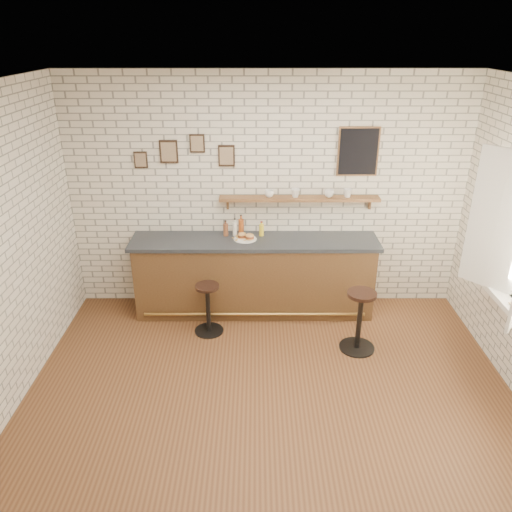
{
  "coord_description": "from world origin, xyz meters",
  "views": [
    {
      "loc": [
        -0.14,
        -4.05,
        3.41
      ],
      "look_at": [
        -0.14,
        0.9,
        1.15
      ],
      "focal_mm": 35.0,
      "sensor_mm": 36.0,
      "label": 1
    }
  ],
  "objects_px": {
    "shelf_cup_d": "(348,193)",
    "bitters_bottle_amber": "(241,227)",
    "bitters_bottle_brown": "(226,229)",
    "bitters_bottle_white": "(235,229)",
    "bar_stool_right": "(360,319)",
    "shelf_cup_b": "(295,193)",
    "ciabatta_sandwich": "(246,236)",
    "bar_stool_left": "(208,307)",
    "shelf_cup_a": "(269,194)",
    "sandwich_plate": "(245,239)",
    "shelf_cup_c": "(329,193)",
    "condiment_bottle_yellow": "(262,230)",
    "bar_counter": "(255,276)"
  },
  "relations": [
    {
      "from": "shelf_cup_d",
      "to": "bitters_bottle_amber",
      "type": "bearing_deg",
      "value": -174.85
    },
    {
      "from": "bar_stool_left",
      "to": "shelf_cup_d",
      "type": "xyz_separation_m",
      "value": [
        1.72,
        0.72,
        1.21
      ]
    },
    {
      "from": "ciabatta_sandwich",
      "to": "condiment_bottle_yellow",
      "type": "relative_size",
      "value": 1.16
    },
    {
      "from": "ciabatta_sandwich",
      "to": "bitters_bottle_amber",
      "type": "height_order",
      "value": "bitters_bottle_amber"
    },
    {
      "from": "bar_stool_right",
      "to": "shelf_cup_b",
      "type": "distance_m",
      "value": 1.73
    },
    {
      "from": "bitters_bottle_white",
      "to": "bar_counter",
      "type": "bearing_deg",
      "value": -28.32
    },
    {
      "from": "sandwich_plate",
      "to": "bar_stool_left",
      "type": "xyz_separation_m",
      "value": [
        -0.44,
        -0.53,
        -0.67
      ]
    },
    {
      "from": "sandwich_plate",
      "to": "bar_stool_right",
      "type": "height_order",
      "value": "sandwich_plate"
    },
    {
      "from": "sandwich_plate",
      "to": "bitters_bottle_amber",
      "type": "bearing_deg",
      "value": 112.23
    },
    {
      "from": "shelf_cup_c",
      "to": "bitters_bottle_brown",
      "type": "bearing_deg",
      "value": 104.35
    },
    {
      "from": "sandwich_plate",
      "to": "shelf_cup_b",
      "type": "height_order",
      "value": "shelf_cup_b"
    },
    {
      "from": "condiment_bottle_yellow",
      "to": "shelf_cup_c",
      "type": "bearing_deg",
      "value": 4.59
    },
    {
      "from": "bar_stool_left",
      "to": "bitters_bottle_white",
      "type": "bearing_deg",
      "value": 64.41
    },
    {
      "from": "sandwich_plate",
      "to": "condiment_bottle_yellow",
      "type": "relative_size",
      "value": 1.47
    },
    {
      "from": "bar_stool_left",
      "to": "shelf_cup_a",
      "type": "bearing_deg",
      "value": 44.09
    },
    {
      "from": "bar_counter",
      "to": "bitters_bottle_white",
      "type": "relative_size",
      "value": 13.47
    },
    {
      "from": "bar_stool_left",
      "to": "shelf_cup_c",
      "type": "distance_m",
      "value": 2.05
    },
    {
      "from": "condiment_bottle_yellow",
      "to": "bar_stool_left",
      "type": "height_order",
      "value": "condiment_bottle_yellow"
    },
    {
      "from": "bitters_bottle_brown",
      "to": "bitters_bottle_white",
      "type": "relative_size",
      "value": 0.89
    },
    {
      "from": "bitters_bottle_brown",
      "to": "bitters_bottle_amber",
      "type": "bearing_deg",
      "value": -0.0
    },
    {
      "from": "bar_stool_right",
      "to": "shelf_cup_c",
      "type": "xyz_separation_m",
      "value": [
        -0.27,
        1.08,
        1.15
      ]
    },
    {
      "from": "condiment_bottle_yellow",
      "to": "bitters_bottle_white",
      "type": "bearing_deg",
      "value": 180.0
    },
    {
      "from": "sandwich_plate",
      "to": "shelf_cup_a",
      "type": "height_order",
      "value": "shelf_cup_a"
    },
    {
      "from": "bitters_bottle_brown",
      "to": "bitters_bottle_white",
      "type": "distance_m",
      "value": 0.12
    },
    {
      "from": "ciabatta_sandwich",
      "to": "condiment_bottle_yellow",
      "type": "xyz_separation_m",
      "value": [
        0.2,
        0.13,
        0.03
      ]
    },
    {
      "from": "condiment_bottle_yellow",
      "to": "bar_stool_right",
      "type": "height_order",
      "value": "condiment_bottle_yellow"
    },
    {
      "from": "bar_counter",
      "to": "bitters_bottle_amber",
      "type": "relative_size",
      "value": 11.08
    },
    {
      "from": "bitters_bottle_white",
      "to": "bitters_bottle_brown",
      "type": "bearing_deg",
      "value": 180.0
    },
    {
      "from": "bar_stool_right",
      "to": "shelf_cup_b",
      "type": "relative_size",
      "value": 6.64
    },
    {
      "from": "condiment_bottle_yellow",
      "to": "shelf_cup_b",
      "type": "relative_size",
      "value": 1.71
    },
    {
      "from": "sandwich_plate",
      "to": "shelf_cup_b",
      "type": "distance_m",
      "value": 0.85
    },
    {
      "from": "sandwich_plate",
      "to": "bar_stool_right",
      "type": "xyz_separation_m",
      "value": [
        1.32,
        -0.89,
        -0.62
      ]
    },
    {
      "from": "shelf_cup_b",
      "to": "shelf_cup_d",
      "type": "relative_size",
      "value": 1.02
    },
    {
      "from": "sandwich_plate",
      "to": "shelf_cup_c",
      "type": "xyz_separation_m",
      "value": [
        1.04,
        0.19,
        0.53
      ]
    },
    {
      "from": "bar_counter",
      "to": "shelf_cup_c",
      "type": "distance_m",
      "value": 1.41
    },
    {
      "from": "bitters_bottle_brown",
      "to": "shelf_cup_b",
      "type": "bearing_deg",
      "value": 4.41
    },
    {
      "from": "bitters_bottle_white",
      "to": "condiment_bottle_yellow",
      "type": "distance_m",
      "value": 0.34
    },
    {
      "from": "sandwich_plate",
      "to": "bitters_bottle_brown",
      "type": "bearing_deg",
      "value": 152.87
    },
    {
      "from": "sandwich_plate",
      "to": "bar_stool_left",
      "type": "bearing_deg",
      "value": -130.13
    },
    {
      "from": "bitters_bottle_brown",
      "to": "shelf_cup_a",
      "type": "bearing_deg",
      "value": 6.99
    },
    {
      "from": "ciabatta_sandwich",
      "to": "bitters_bottle_white",
      "type": "relative_size",
      "value": 0.96
    },
    {
      "from": "bitters_bottle_brown",
      "to": "sandwich_plate",
      "type": "bearing_deg",
      "value": -27.13
    },
    {
      "from": "bar_counter",
      "to": "shelf_cup_a",
      "type": "xyz_separation_m",
      "value": [
        0.18,
        0.2,
        1.04
      ]
    },
    {
      "from": "bitters_bottle_white",
      "to": "bar_stool_left",
      "type": "relative_size",
      "value": 0.36
    },
    {
      "from": "bitters_bottle_amber",
      "to": "ciabatta_sandwich",
      "type": "bearing_deg",
      "value": -64.16
    },
    {
      "from": "sandwich_plate",
      "to": "bar_stool_right",
      "type": "relative_size",
      "value": 0.38
    },
    {
      "from": "bitters_bottle_amber",
      "to": "shelf_cup_d",
      "type": "bearing_deg",
      "value": 2.91
    },
    {
      "from": "condiment_bottle_yellow",
      "to": "bitters_bottle_brown",
      "type": "bearing_deg",
      "value": 180.0
    },
    {
      "from": "ciabatta_sandwich",
      "to": "bitters_bottle_brown",
      "type": "distance_m",
      "value": 0.29
    },
    {
      "from": "bitters_bottle_brown",
      "to": "bar_stool_right",
      "type": "bearing_deg",
      "value": -32.96
    }
  ]
}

